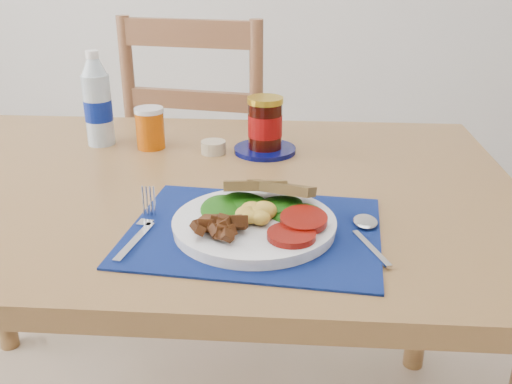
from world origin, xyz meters
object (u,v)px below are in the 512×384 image
water_bottle (98,104)px  chair_far (206,140)px  jam_on_saucer (265,128)px  breakfast_plate (251,220)px  juice_glass (150,129)px

water_bottle → chair_far: bearing=70.3°
chair_far → jam_on_saucer: bearing=122.6°
chair_far → breakfast_plate: size_ratio=4.63×
chair_far → jam_on_saucer: size_ratio=8.63×
water_bottle → juice_glass: bearing=-9.3°
water_bottle → jam_on_saucer: size_ratio=1.56×
chair_far → water_bottle: bearing=79.9°
breakfast_plate → water_bottle: 0.59m
water_bottle → juice_glass: water_bottle is taller
chair_far → juice_glass: (-0.05, -0.50, 0.19)m
water_bottle → breakfast_plate: bearing=-48.1°
juice_glass → jam_on_saucer: bearing=-2.5°
chair_far → water_bottle: chair_far is taller
chair_far → breakfast_plate: 0.96m
breakfast_plate → juice_glass: size_ratio=2.92×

